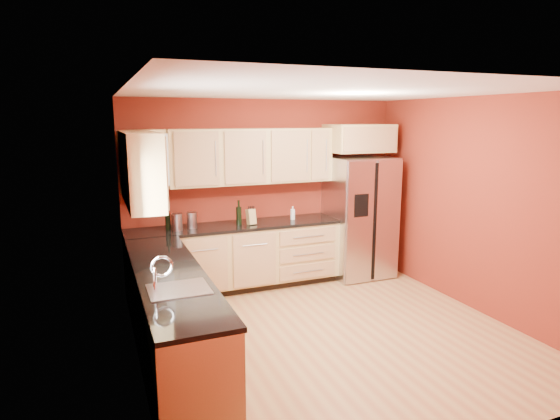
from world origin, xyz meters
The scene contains 23 objects.
floor centered at (0.00, 0.00, 0.00)m, with size 4.00×4.00×0.00m, color #A66840.
ceiling centered at (0.00, 0.00, 2.60)m, with size 4.00×4.00×0.00m, color white.
wall_back centered at (0.00, 2.00, 1.30)m, with size 4.00×0.04×2.60m, color maroon.
wall_front centered at (0.00, -2.00, 1.30)m, with size 4.00×0.04×2.60m, color maroon.
wall_left centered at (-2.00, 0.00, 1.30)m, with size 0.04×4.00×2.60m, color maroon.
wall_right centered at (2.00, 0.00, 1.30)m, with size 0.04×4.00×2.60m, color maroon.
base_cabinets_back centered at (-0.55, 1.70, 0.44)m, with size 2.90×0.60×0.88m, color tan.
base_cabinets_left centered at (-1.70, 0.00, 0.44)m, with size 0.60×2.80×0.88m, color tan.
countertop_back centered at (-0.55, 1.69, 0.90)m, with size 2.90×0.62×0.04m, color black.
countertop_left centered at (-1.69, 0.00, 0.90)m, with size 0.62×2.80×0.04m, color black.
upper_cabinets_back centered at (-0.25, 1.83, 1.83)m, with size 2.30×0.33×0.75m, color tan.
upper_cabinets_left centered at (-1.83, 0.72, 1.83)m, with size 0.33×1.35×0.75m, color tan.
corner_upper_cabinet centered at (-1.67, 1.67, 1.83)m, with size 0.62×0.33×0.75m, color tan.
over_fridge_cabinet centered at (1.35, 1.70, 2.05)m, with size 0.92×0.60×0.40m, color tan.
refrigerator centered at (1.35, 1.62, 0.89)m, with size 0.90×0.75×1.78m, color #A5A5AA.
window centered at (-1.98, -0.50, 1.55)m, with size 0.03×0.90×1.00m, color white.
sink_faucet centered at (-1.69, -0.50, 1.07)m, with size 0.50×0.42×0.30m, color white, non-canonical shape.
canister_left centered at (-1.13, 1.71, 1.03)m, with size 0.13×0.13×0.21m, color #A5A5AA.
canister_right centered at (-1.34, 1.65, 1.03)m, with size 0.13×0.13×0.22m, color #A5A5AA.
wine_bottle_a centered at (-0.50, 1.67, 1.09)m, with size 0.08×0.08×0.34m, color black, non-canonical shape.
wine_bottle_b centered at (-1.44, 1.72, 1.07)m, with size 0.07×0.07×0.30m, color black, non-canonical shape.
knife_block centered at (-0.35, 1.63, 1.03)m, with size 0.11×0.10×0.21m, color tan.
soap_dispenser centered at (0.30, 1.70, 1.01)m, with size 0.06×0.06×0.19m, color white.
Camera 1 is at (-2.29, -4.27, 2.33)m, focal length 30.00 mm.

